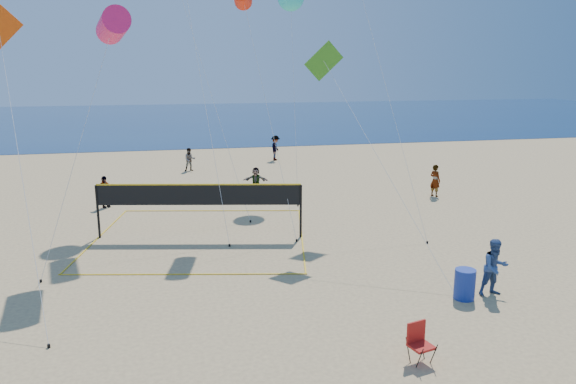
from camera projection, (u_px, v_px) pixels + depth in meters
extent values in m
cube|color=navy|center=(190.00, 119.00, 70.75)|extent=(140.00, 50.00, 0.03)
imported|color=#345083|center=(495.00, 267.00, 17.62)|extent=(0.93, 0.74, 1.84)
imported|color=gray|center=(105.00, 192.00, 28.20)|extent=(1.00, 0.88, 1.62)
imported|color=gray|center=(256.00, 181.00, 31.16)|extent=(1.45, 0.83, 1.49)
imported|color=gray|center=(435.00, 181.00, 30.52)|extent=(0.66, 0.76, 1.76)
imported|color=gray|center=(190.00, 160.00, 37.57)|extent=(0.79, 0.64, 1.55)
imported|color=gray|center=(276.00, 148.00, 41.55)|extent=(1.11, 1.37, 1.85)
cube|color=#B31A14|center=(421.00, 346.00, 13.70)|extent=(0.66, 0.63, 0.06)
cube|color=#B31A14|center=(416.00, 332.00, 13.83)|extent=(0.54, 0.19, 0.55)
cylinder|color=black|center=(419.00, 360.00, 13.48)|extent=(0.10, 0.27, 0.71)
cylinder|color=black|center=(409.00, 352.00, 13.83)|extent=(0.10, 0.27, 0.71)
cylinder|color=black|center=(433.00, 356.00, 13.67)|extent=(0.10, 0.27, 0.71)
cylinder|color=black|center=(422.00, 348.00, 14.02)|extent=(0.10, 0.27, 0.71)
cylinder|color=navy|center=(465.00, 284.00, 17.43)|extent=(0.68, 0.68, 0.96)
cylinder|color=black|center=(98.00, 212.00, 23.31)|extent=(0.10, 0.10, 2.25)
cylinder|color=black|center=(301.00, 211.00, 23.38)|extent=(0.10, 0.10, 2.25)
cube|color=black|center=(199.00, 195.00, 23.18)|extent=(8.29, 1.64, 0.84)
cube|color=yellow|center=(198.00, 184.00, 23.08)|extent=(8.29, 1.65, 0.06)
cube|color=yellow|center=(183.00, 274.00, 19.49)|extent=(8.49, 1.71, 0.02)
cube|color=yellow|center=(213.00, 211.00, 27.71)|extent=(8.49, 1.71, 0.02)
cylinder|color=#F21E68|center=(113.00, 26.00, 20.38)|extent=(1.49, 2.54, 1.30)
cylinder|color=silver|center=(78.00, 148.00, 19.59)|extent=(2.63, 3.16, 8.45)
cylinder|color=black|center=(41.00, 281.00, 18.80)|extent=(0.08, 0.08, 0.10)
cylinder|color=silver|center=(199.00, 67.00, 24.13)|extent=(1.62, 7.24, 13.90)
cylinder|color=black|center=(230.00, 245.00, 22.43)|extent=(0.08, 0.08, 0.10)
cylinder|color=silver|center=(269.00, 115.00, 23.69)|extent=(1.55, 4.11, 9.92)
cylinder|color=black|center=(297.00, 240.00, 23.03)|extent=(0.08, 0.08, 0.10)
cylinder|color=silver|center=(20.00, 165.00, 16.92)|extent=(2.34, 7.50, 8.29)
cylinder|color=black|center=(49.00, 346.00, 14.53)|extent=(0.08, 0.08, 0.10)
cube|color=#3D9120|center=(324.00, 61.00, 22.28)|extent=(1.62, 0.25, 1.60)
cylinder|color=silver|center=(382.00, 164.00, 20.01)|extent=(2.52, 7.02, 7.20)
cylinder|color=black|center=(455.00, 294.00, 17.74)|extent=(0.08, 0.08, 0.10)
cylinder|color=silver|center=(387.00, 90.00, 24.58)|extent=(1.34, 6.89, 11.92)
cylinder|color=black|center=(427.00, 242.00, 22.79)|extent=(0.08, 0.08, 0.10)
cylinder|color=silver|center=(204.00, 70.00, 26.62)|extent=(3.47, 5.76, 13.48)
cylinder|color=black|center=(250.00, 221.00, 25.76)|extent=(0.08, 0.08, 0.10)
cylinder|color=silver|center=(294.00, 98.00, 29.61)|extent=(0.56, 4.47, 10.54)
cylinder|color=black|center=(298.00, 205.00, 28.64)|extent=(0.08, 0.08, 0.10)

